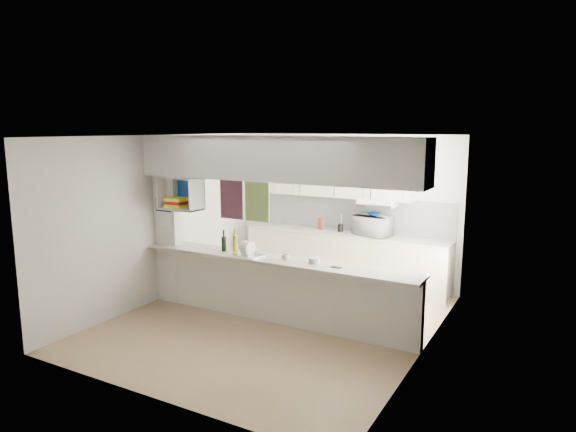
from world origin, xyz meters
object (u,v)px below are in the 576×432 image
Objects in this scene: bowl at (375,214)px; wine_bottles at (230,243)px; microwave at (373,226)px; dish_rack at (249,250)px.

bowl reaches higher than wine_bottles.
microwave reaches higher than dish_rack.
wine_bottles is (-0.39, 0.08, 0.04)m from dish_rack.
bowl is at bearing 74.82° from dish_rack.
dish_rack is (-1.06, -2.17, -0.08)m from microwave.
wine_bottles reaches higher than microwave.
bowl reaches higher than microwave.
dish_rack is 0.40m from wine_bottles.
dish_rack is (-1.08, -2.19, -0.27)m from bowl.
wine_bottles reaches higher than dish_rack.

